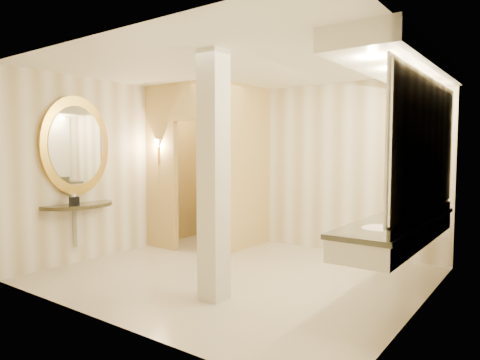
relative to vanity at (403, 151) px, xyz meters
The scene contains 16 objects.
floor 2.60m from the vanity, 168.58° to the right, with size 4.50×4.50×0.00m, color beige.
ceiling 2.29m from the vanity, 168.58° to the right, with size 4.50×4.50×0.00m, color white.
wall_back 2.56m from the vanity, 141.05° to the left, with size 4.50×0.02×2.70m, color white.
wall_front 3.12m from the vanity, 129.52° to the right, with size 4.50×0.02×2.70m, color white.
wall_left 4.26m from the vanity, behind, with size 0.02×4.00×2.70m, color white.
wall_right 0.56m from the vanity, 55.94° to the right, with size 0.02×4.00×2.70m, color white.
toilet_closet 3.17m from the vanity, 169.78° to the left, with size 1.50×1.55×2.70m.
wall_sconce 3.91m from the vanity, behind, with size 0.14×0.14×0.42m.
vanity is the anchor object (origin of this frame).
console_shelf 4.40m from the vanity, 162.75° to the right, with size 1.08×1.08×1.99m.
pillar 2.10m from the vanity, 141.42° to the right, with size 0.26×0.26×2.70m, color beige.
tissue_box 4.31m from the vanity, 159.82° to the right, with size 0.12×0.12×0.12m, color black.
toilet 4.01m from the vanity, 159.24° to the left, with size 0.41×0.72×0.73m, color white.
soap_bottle_a 0.71m from the vanity, 116.07° to the left, with size 0.06×0.06×0.13m, color beige.
soap_bottle_b 0.78m from the vanity, 90.53° to the right, with size 0.10×0.10×0.12m, color silver.
soap_bottle_c 0.71m from the vanity, 117.10° to the left, with size 0.09×0.09×0.23m, color #C6B28C.
Camera 1 is at (3.30, -4.46, 1.64)m, focal length 32.00 mm.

